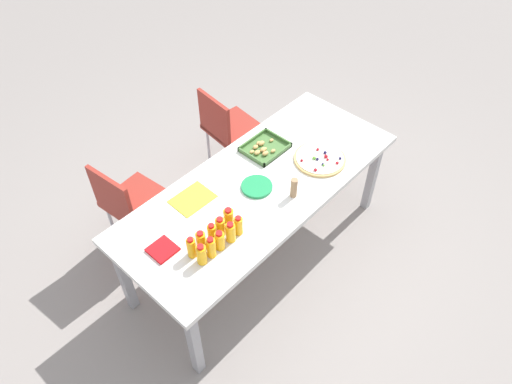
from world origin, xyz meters
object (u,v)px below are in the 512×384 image
fruit_pizza (320,159)px  plate_stack (257,187)px  chair_far_right (226,126)px  chair_far_left (128,201)px  juice_bottle_3 (231,232)px  paper_folder (193,199)px  juice_bottle_9 (229,218)px  juice_bottle_1 (211,247)px  juice_bottle_5 (191,247)px  party_table (260,190)px  juice_bottle_7 (212,233)px  juice_bottle_8 (220,227)px  napkin_stack (163,250)px  cardboard_tube (294,188)px  snack_tray (264,148)px  juice_bottle_0 (201,254)px  juice_bottle_6 (201,241)px  juice_bottle_2 (220,241)px

fruit_pizza → plate_stack: fruit_pizza is taller
chair_far_right → chair_far_left: same height
juice_bottle_3 → paper_folder: juice_bottle_3 is taller
juice_bottle_9 → juice_bottle_1: bearing=-160.2°
chair_far_right → juice_bottle_3: size_ratio=5.68×
juice_bottle_5 → plate_stack: bearing=8.0°
party_table → juice_bottle_7: 0.57m
juice_bottle_7 → juice_bottle_9: juice_bottle_9 is taller
juice_bottle_3 → juice_bottle_8: 0.08m
juice_bottle_1 → chair_far_left: bearing=87.6°
fruit_pizza → juice_bottle_5: bearing=177.5°
chair_far_left → juice_bottle_5: 0.91m
napkin_stack → cardboard_tube: (0.86, -0.28, 0.06)m
plate_stack → juice_bottle_1: bearing=-163.2°
juice_bottle_8 → snack_tray: (0.75, 0.32, -0.05)m
chair_far_left → juice_bottle_0: (-0.11, -0.92, 0.32)m
juice_bottle_6 → juice_bottle_5: bearing=-179.3°
juice_bottle_7 → juice_bottle_6: bearing=175.2°
juice_bottle_0 → juice_bottle_5: bearing=94.4°
juice_bottle_8 → plate_stack: juice_bottle_8 is taller
juice_bottle_5 → snack_tray: 1.02m
juice_bottle_6 → napkin_stack: 0.23m
party_table → fruit_pizza: fruit_pizza is taller
napkin_stack → paper_folder: 0.43m
juice_bottle_6 → snack_tray: bearing=19.1°
juice_bottle_6 → juice_bottle_7: bearing=-4.8°
party_table → cardboard_tube: (0.06, -0.24, 0.14)m
cardboard_tube → juice_bottle_6: bearing=169.2°
fruit_pizza → snack_tray: size_ratio=1.20×
cardboard_tube → paper_folder: (-0.46, 0.46, -0.07)m
juice_bottle_7 → napkin_stack: juice_bottle_7 is taller
juice_bottle_0 → juice_bottle_3: size_ratio=1.01×
party_table → juice_bottle_8: bearing=-166.5°
juice_bottle_3 → juice_bottle_5: (-0.23, 0.08, 0.00)m
juice_bottle_0 → plate_stack: bearing=14.7°
juice_bottle_2 → paper_folder: (0.15, 0.41, -0.06)m
juice_bottle_7 → plate_stack: 0.51m
juice_bottle_9 → napkin_stack: bearing=158.6°
party_table → juice_bottle_0: juice_bottle_0 is taller
juice_bottle_3 → snack_tray: 0.84m
juice_bottle_9 → cardboard_tube: size_ratio=1.04×
chair_far_left → juice_bottle_3: 0.99m
juice_bottle_0 → snack_tray: (0.96, 0.39, -0.06)m
party_table → juice_bottle_3: 0.52m
juice_bottle_1 → juice_bottle_3: size_ratio=1.03×
juice_bottle_0 → juice_bottle_6: 0.10m
chair_far_right → napkin_stack: 1.52m
juice_bottle_6 → cardboard_tube: cardboard_tube is taller
snack_tray → napkin_stack: (-1.06, -0.16, -0.00)m
plate_stack → fruit_pizza: bearing=-16.0°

